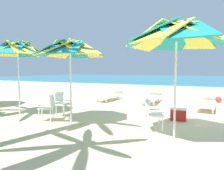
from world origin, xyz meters
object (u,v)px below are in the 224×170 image
(beach_umbrella_0, at_px, (176,35))
(sun_lounger_2, at_px, (110,95))
(beach_umbrella_1, at_px, (70,50))
(beach_ball, at_px, (218,99))
(beach_umbrella_2, at_px, (18,50))
(sun_lounger_0, at_px, (207,103))
(cooler_box, at_px, (178,114))
(plastic_chair_2, at_px, (62,102))
(sun_lounger_1, at_px, (152,97))
(plastic_chair_1, at_px, (48,106))
(plastic_chair_0, at_px, (152,113))

(beach_umbrella_0, relative_size, sun_lounger_2, 1.29)
(beach_umbrella_1, relative_size, beach_ball, 8.58)
(beach_umbrella_2, bearing_deg, beach_ball, 40.55)
(beach_umbrella_2, height_order, sun_lounger_0, beach_umbrella_2)
(beach_umbrella_1, distance_m, cooler_box, 4.02)
(beach_umbrella_0, height_order, sun_lounger_2, beach_umbrella_0)
(sun_lounger_2, relative_size, cooler_box, 4.39)
(sun_lounger_0, bearing_deg, plastic_chair_2, -144.32)
(sun_lounger_0, xyz_separation_m, sun_lounger_1, (-2.44, 0.70, 0.00))
(sun_lounger_1, xyz_separation_m, sun_lounger_2, (-2.26, 0.00, 0.00))
(plastic_chair_1, xyz_separation_m, cooler_box, (3.82, 1.79, -0.30))
(sun_lounger_0, height_order, cooler_box, sun_lounger_0)
(beach_umbrella_0, height_order, beach_umbrella_2, beach_umbrella_0)
(sun_lounger_0, relative_size, cooler_box, 4.37)
(sun_lounger_1, relative_size, cooler_box, 4.32)
(plastic_chair_2, xyz_separation_m, sun_lounger_1, (2.28, 4.09, -0.22))
(sun_lounger_2, bearing_deg, sun_lounger_1, -0.07)
(beach_umbrella_2, distance_m, sun_lounger_0, 7.69)
(beach_umbrella_1, height_order, sun_lounger_2, beach_umbrella_1)
(plastic_chair_2, relative_size, sun_lounger_0, 0.40)
(plastic_chair_1, xyz_separation_m, sun_lounger_1, (2.27, 4.81, -0.22))
(beach_umbrella_0, distance_m, sun_lounger_0, 4.78)
(beach_umbrella_0, distance_m, plastic_chair_1, 4.36)
(sun_lounger_0, distance_m, sun_lounger_2, 4.75)
(plastic_chair_0, distance_m, plastic_chair_1, 3.29)
(plastic_chair_0, distance_m, sun_lounger_1, 4.64)
(beach_umbrella_0, xyz_separation_m, beach_umbrella_1, (-3.13, 0.23, -0.18))
(plastic_chair_2, bearing_deg, beach_umbrella_0, -11.44)
(beach_umbrella_0, relative_size, cooler_box, 5.64)
(sun_lounger_0, distance_m, sun_lounger_1, 2.54)
(beach_umbrella_0, distance_m, beach_ball, 6.97)
(beach_umbrella_1, relative_size, plastic_chair_2, 3.01)
(sun_lounger_2, height_order, beach_ball, sun_lounger_2)
(sun_lounger_1, height_order, sun_lounger_2, same)
(cooler_box, bearing_deg, beach_umbrella_2, -165.53)
(plastic_chair_0, xyz_separation_m, beach_umbrella_1, (-2.50, -0.13, 1.76))
(beach_umbrella_2, xyz_separation_m, beach_ball, (6.99, 5.98, -2.23))
(sun_lounger_2, relative_size, beach_ball, 7.22)
(plastic_chair_0, distance_m, sun_lounger_0, 4.09)
(plastic_chair_2, xyz_separation_m, beach_ball, (5.33, 5.64, -0.35))
(beach_umbrella_2, bearing_deg, sun_lounger_2, 69.19)
(sun_lounger_2, bearing_deg, beach_umbrella_0, -51.47)
(beach_ball, bearing_deg, plastic_chair_2, -133.39)
(beach_umbrella_1, bearing_deg, plastic_chair_2, 144.47)
(sun_lounger_2, bearing_deg, beach_ball, 16.22)
(beach_umbrella_0, xyz_separation_m, sun_lounger_2, (-3.89, 4.89, -2.16))
(plastic_chair_2, distance_m, beach_umbrella_2, 2.53)
(beach_ball, bearing_deg, beach_umbrella_1, -126.22)
(plastic_chair_2, distance_m, cooler_box, 3.99)
(plastic_chair_1, xyz_separation_m, sun_lounger_0, (4.71, 4.11, -0.22))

